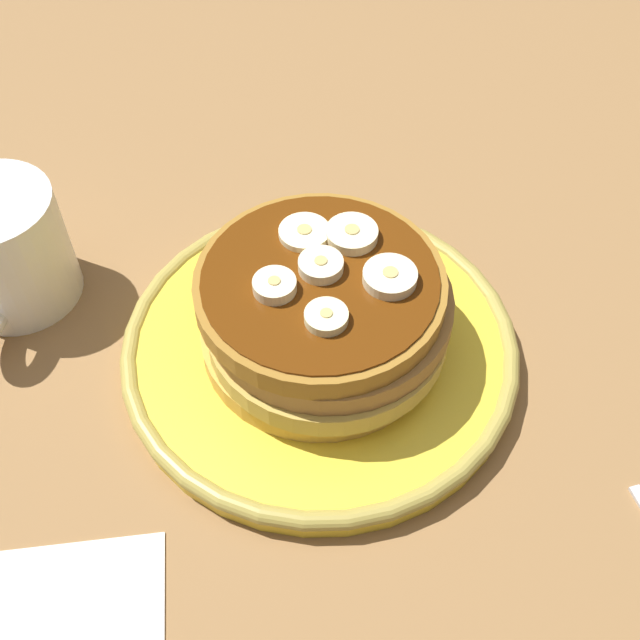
% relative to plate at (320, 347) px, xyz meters
% --- Properties ---
extents(ground_plane, '(1.40, 1.40, 0.03)m').
position_rel_plate_xyz_m(ground_plane, '(0.00, 0.00, -0.03)').
color(ground_plane, olive).
extents(plate, '(0.27, 0.27, 0.02)m').
position_rel_plate_xyz_m(plate, '(0.00, 0.00, 0.00)').
color(plate, yellow).
rests_on(plate, ground_plane).
extents(pancake_stack, '(0.17, 0.17, 0.07)m').
position_rel_plate_xyz_m(pancake_stack, '(0.00, 0.00, 0.04)').
color(pancake_stack, gold).
rests_on(pancake_stack, plate).
extents(banana_slice_0, '(0.03, 0.03, 0.01)m').
position_rel_plate_xyz_m(banana_slice_0, '(-0.01, 0.00, 0.07)').
color(banana_slice_0, beige).
rests_on(banana_slice_0, pancake_stack).
extents(banana_slice_1, '(0.03, 0.03, 0.01)m').
position_rel_plate_xyz_m(banana_slice_1, '(0.03, 0.01, 0.07)').
color(banana_slice_1, '#F5F1B4').
rests_on(banana_slice_1, pancake_stack).
extents(banana_slice_2, '(0.03, 0.03, 0.01)m').
position_rel_plate_xyz_m(banana_slice_2, '(0.00, 0.04, 0.07)').
color(banana_slice_2, '#F2E7BB').
rests_on(banana_slice_2, pancake_stack).
extents(banana_slice_3, '(0.03, 0.03, 0.01)m').
position_rel_plate_xyz_m(banana_slice_3, '(0.01, -0.03, 0.07)').
color(banana_slice_3, '#F4E4B5').
rests_on(banana_slice_3, pancake_stack).
extents(banana_slice_4, '(0.03, 0.03, 0.01)m').
position_rel_plate_xyz_m(banana_slice_4, '(-0.04, 0.02, 0.07)').
color(banana_slice_4, '#F8EAB5').
rests_on(banana_slice_4, pancake_stack).
extents(banana_slice_5, '(0.03, 0.03, 0.01)m').
position_rel_plate_xyz_m(banana_slice_5, '(-0.04, -0.01, 0.07)').
color(banana_slice_5, '#FCF1BB').
rests_on(banana_slice_5, pancake_stack).
extents(coffee_mug, '(0.12, 0.09, 0.09)m').
position_rel_plate_xyz_m(coffee_mug, '(-0.04, -0.23, 0.03)').
color(coffee_mug, white).
rests_on(coffee_mug, ground_plane).
extents(napkin, '(0.13, 0.13, 0.00)m').
position_rel_plate_xyz_m(napkin, '(0.20, -0.13, -0.01)').
color(napkin, white).
rests_on(napkin, ground_plane).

